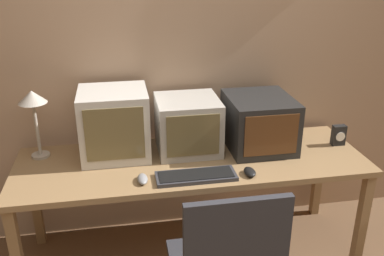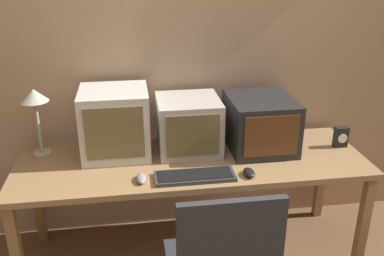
{
  "view_description": "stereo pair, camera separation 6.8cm",
  "coord_description": "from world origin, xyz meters",
  "px_view_note": "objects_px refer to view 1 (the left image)",
  "views": [
    {
      "loc": [
        -0.41,
        -1.23,
        1.9
      ],
      "look_at": [
        0.0,
        1.08,
        0.92
      ],
      "focal_mm": 40.0,
      "sensor_mm": 36.0,
      "label": 1
    },
    {
      "loc": [
        -0.35,
        -1.24,
        1.9
      ],
      "look_at": [
        0.0,
        1.08,
        0.92
      ],
      "focal_mm": 40.0,
      "sensor_mm": 36.0,
      "label": 2
    }
  ],
  "objects_px": {
    "monitor_left": "(114,124)",
    "keyboard_main": "(196,176)",
    "mouse_far_corner": "(143,179)",
    "monitor_right": "(259,122)",
    "mouse_near_keyboard": "(250,172)",
    "desk_clock": "(339,135)",
    "monitor_center": "(188,125)",
    "desk_lamp": "(33,103)"
  },
  "relations": [
    {
      "from": "monitor_right",
      "to": "desk_clock",
      "type": "relative_size",
      "value": 3.4
    },
    {
      "from": "mouse_near_keyboard",
      "to": "mouse_far_corner",
      "type": "bearing_deg",
      "value": 177.33
    },
    {
      "from": "monitor_right",
      "to": "mouse_far_corner",
      "type": "distance_m",
      "value": 0.86
    },
    {
      "from": "mouse_near_keyboard",
      "to": "mouse_far_corner",
      "type": "relative_size",
      "value": 0.93
    },
    {
      "from": "mouse_far_corner",
      "to": "monitor_right",
      "type": "bearing_deg",
      "value": 23.41
    },
    {
      "from": "monitor_left",
      "to": "mouse_near_keyboard",
      "type": "xyz_separation_m",
      "value": [
        0.75,
        -0.4,
        -0.19
      ]
    },
    {
      "from": "monitor_right",
      "to": "mouse_near_keyboard",
      "type": "xyz_separation_m",
      "value": [
        -0.17,
        -0.36,
        -0.15
      ]
    },
    {
      "from": "desk_clock",
      "to": "mouse_far_corner",
      "type": "bearing_deg",
      "value": -168.6
    },
    {
      "from": "mouse_far_corner",
      "to": "monitor_left",
      "type": "bearing_deg",
      "value": 109.96
    },
    {
      "from": "monitor_right",
      "to": "keyboard_main",
      "type": "height_order",
      "value": "monitor_right"
    },
    {
      "from": "monitor_right",
      "to": "mouse_near_keyboard",
      "type": "height_order",
      "value": "monitor_right"
    },
    {
      "from": "monitor_left",
      "to": "mouse_far_corner",
      "type": "relative_size",
      "value": 3.59
    },
    {
      "from": "mouse_far_corner",
      "to": "desk_lamp",
      "type": "distance_m",
      "value": 0.81
    },
    {
      "from": "monitor_center",
      "to": "keyboard_main",
      "type": "distance_m",
      "value": 0.42
    },
    {
      "from": "monitor_left",
      "to": "desk_clock",
      "type": "distance_m",
      "value": 1.45
    },
    {
      "from": "mouse_near_keyboard",
      "to": "desk_clock",
      "type": "xyz_separation_m",
      "value": [
        0.69,
        0.29,
        0.05
      ]
    },
    {
      "from": "monitor_right",
      "to": "mouse_near_keyboard",
      "type": "relative_size",
      "value": 4.24
    },
    {
      "from": "mouse_near_keyboard",
      "to": "monitor_center",
      "type": "bearing_deg",
      "value": 125.6
    },
    {
      "from": "keyboard_main",
      "to": "mouse_far_corner",
      "type": "bearing_deg",
      "value": 177.87
    },
    {
      "from": "keyboard_main",
      "to": "mouse_near_keyboard",
      "type": "distance_m",
      "value": 0.31
    },
    {
      "from": "monitor_left",
      "to": "mouse_near_keyboard",
      "type": "bearing_deg",
      "value": -28.4
    },
    {
      "from": "monitor_left",
      "to": "keyboard_main",
      "type": "xyz_separation_m",
      "value": [
        0.44,
        -0.39,
        -0.2
      ]
    },
    {
      "from": "monitor_left",
      "to": "monitor_center",
      "type": "distance_m",
      "value": 0.46
    },
    {
      "from": "monitor_left",
      "to": "mouse_far_corner",
      "type": "xyz_separation_m",
      "value": [
        0.14,
        -0.37,
        -0.19
      ]
    },
    {
      "from": "mouse_far_corner",
      "to": "mouse_near_keyboard",
      "type": "bearing_deg",
      "value": -2.67
    },
    {
      "from": "monitor_center",
      "to": "mouse_near_keyboard",
      "type": "height_order",
      "value": "monitor_center"
    },
    {
      "from": "desk_lamp",
      "to": "monitor_center",
      "type": "bearing_deg",
      "value": -3.45
    },
    {
      "from": "monitor_right",
      "to": "keyboard_main",
      "type": "distance_m",
      "value": 0.61
    },
    {
      "from": "monitor_left",
      "to": "mouse_near_keyboard",
      "type": "distance_m",
      "value": 0.87
    },
    {
      "from": "desk_clock",
      "to": "desk_lamp",
      "type": "xyz_separation_m",
      "value": [
        -1.9,
        0.17,
        0.28
      ]
    },
    {
      "from": "keyboard_main",
      "to": "desk_lamp",
      "type": "relative_size",
      "value": 1.06
    },
    {
      "from": "monitor_center",
      "to": "mouse_near_keyboard",
      "type": "relative_size",
      "value": 3.58
    },
    {
      "from": "keyboard_main",
      "to": "monitor_right",
      "type": "bearing_deg",
      "value": 36.13
    },
    {
      "from": "monitor_center",
      "to": "desk_clock",
      "type": "relative_size",
      "value": 2.87
    },
    {
      "from": "monitor_left",
      "to": "mouse_near_keyboard",
      "type": "relative_size",
      "value": 3.85
    },
    {
      "from": "monitor_center",
      "to": "desk_lamp",
      "type": "height_order",
      "value": "desk_lamp"
    },
    {
      "from": "mouse_near_keyboard",
      "to": "desk_clock",
      "type": "distance_m",
      "value": 0.75
    },
    {
      "from": "keyboard_main",
      "to": "desk_lamp",
      "type": "bearing_deg",
      "value": 154.02
    },
    {
      "from": "desk_lamp",
      "to": "mouse_far_corner",
      "type": "bearing_deg",
      "value": -35.45
    },
    {
      "from": "monitor_center",
      "to": "monitor_right",
      "type": "bearing_deg",
      "value": -4.64
    },
    {
      "from": "monitor_left",
      "to": "desk_lamp",
      "type": "bearing_deg",
      "value": 173.38
    },
    {
      "from": "monitor_center",
      "to": "keyboard_main",
      "type": "bearing_deg",
      "value": -93.18
    }
  ]
}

